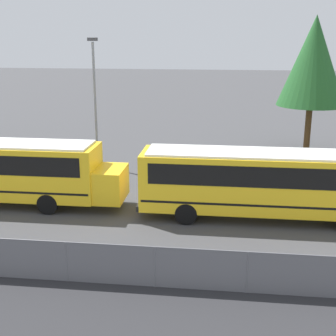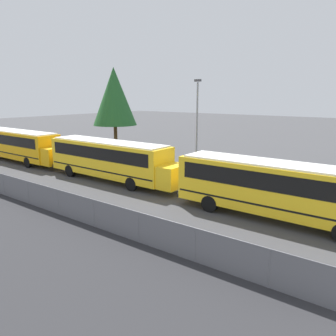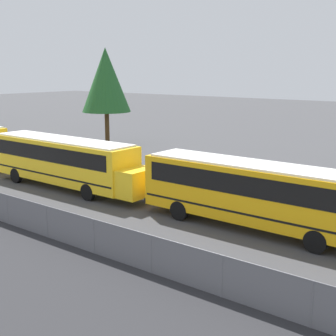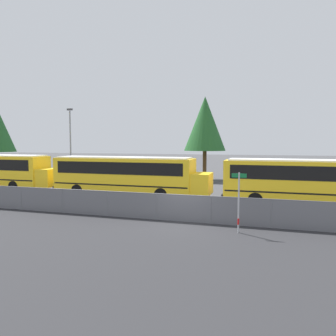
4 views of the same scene
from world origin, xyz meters
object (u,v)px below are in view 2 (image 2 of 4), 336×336
(school_bus_3, at_px, (283,187))
(tree_0, at_px, (114,97))
(school_bus_2, at_px, (110,158))
(light_pole, at_px, (197,122))
(school_bus_1, at_px, (19,143))

(school_bus_3, distance_m, tree_0, 27.90)
(school_bus_2, xyz_separation_m, light_pole, (3.36, 7.45, 2.52))
(school_bus_1, distance_m, school_bus_2, 13.17)
(tree_0, bearing_deg, school_bus_2, -45.80)
(school_bus_2, xyz_separation_m, tree_0, (-11.12, 11.43, 4.66))
(school_bus_1, distance_m, tree_0, 12.68)
(school_bus_1, height_order, light_pole, light_pole)
(school_bus_3, xyz_separation_m, light_pole, (-10.33, 7.91, 2.52))
(light_pole, bearing_deg, school_bus_2, -114.25)
(light_pole, bearing_deg, school_bus_3, -37.42)
(light_pole, bearing_deg, school_bus_1, -155.22)
(school_bus_3, bearing_deg, school_bus_2, 178.10)
(school_bus_3, relative_size, tree_0, 1.27)
(school_bus_1, xyz_separation_m, light_pole, (16.53, 7.63, 2.52))
(school_bus_1, relative_size, school_bus_2, 1.00)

